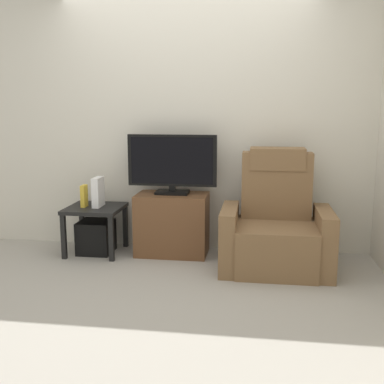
{
  "coord_description": "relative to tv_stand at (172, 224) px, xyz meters",
  "views": [
    {
      "loc": [
        0.73,
        -3.59,
        1.47
      ],
      "look_at": [
        0.14,
        0.5,
        0.7
      ],
      "focal_mm": 43.84,
      "sensor_mm": 36.0,
      "label": 1
    }
  ],
  "objects": [
    {
      "name": "ground_plane",
      "position": [
        0.11,
        -0.85,
        -0.3
      ],
      "size": [
        6.4,
        6.4,
        0.0
      ],
      "primitive_type": "plane",
      "color": "#9E998E"
    },
    {
      "name": "wall_back",
      "position": [
        0.11,
        0.28,
        1.0
      ],
      "size": [
        6.4,
        0.06,
        2.6
      ],
      "primitive_type": "cube",
      "color": "beige",
      "rests_on": "ground"
    },
    {
      "name": "tv_stand",
      "position": [
        0.0,
        0.0,
        0.0
      ],
      "size": [
        0.7,
        0.43,
        0.61
      ],
      "color": "brown",
      "rests_on": "ground"
    },
    {
      "name": "television",
      "position": [
        0.0,
        0.02,
        0.61
      ],
      "size": [
        0.88,
        0.2,
        0.58
      ],
      "color": "black",
      "rests_on": "tv_stand"
    },
    {
      "name": "recliner_armchair",
      "position": [
        1.01,
        -0.26,
        0.07
      ],
      "size": [
        0.98,
        0.78,
        1.08
      ],
      "rotation": [
        0.0,
        0.0,
        -0.06
      ],
      "color": "brown",
      "rests_on": "ground"
    },
    {
      "name": "side_table",
      "position": [
        -0.77,
        -0.08,
        0.09
      ],
      "size": [
        0.54,
        0.54,
        0.47
      ],
      "color": "black",
      "rests_on": "ground"
    },
    {
      "name": "subwoofer_box",
      "position": [
        -0.77,
        -0.08,
        -0.14
      ],
      "size": [
        0.33,
        0.33,
        0.33
      ],
      "primitive_type": "cube",
      "color": "black",
      "rests_on": "ground"
    },
    {
      "name": "book_upright",
      "position": [
        -0.87,
        -0.1,
        0.28
      ],
      "size": [
        0.04,
        0.11,
        0.22
      ],
      "primitive_type": "cube",
      "color": "gold",
      "rests_on": "side_table"
    },
    {
      "name": "game_console",
      "position": [
        -0.73,
        -0.07,
        0.32
      ],
      "size": [
        0.07,
        0.2,
        0.29
      ],
      "primitive_type": "cube",
      "color": "white",
      "rests_on": "side_table"
    }
  ]
}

